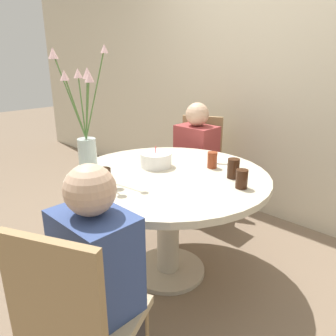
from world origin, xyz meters
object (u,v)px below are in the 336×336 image
chair_far_back (76,318)px  flower_vase (85,134)px  side_plate (222,160)px  drink_glass_3 (233,168)px  person_woman (196,166)px  drink_glass_1 (212,160)px  drink_glass_2 (104,179)px  chair_right_flank (199,160)px  person_guest (99,293)px  birthday_cake (156,160)px  drink_glass_0 (242,179)px

chair_far_back → flower_vase: bearing=-61.2°
side_plate → drink_glass_3: 0.36m
flower_vase → person_woman: flower_vase is taller
drink_glass_1 → drink_glass_2: 0.75m
chair_right_flank → drink_glass_2: 1.42m
chair_far_back → drink_glass_3: 1.21m
side_plate → person_guest: bearing=-77.5°
birthday_cake → drink_glass_0: bearing=6.4°
drink_glass_1 → person_woman: 0.77m
side_plate → person_woman: person_woman is taller
chair_far_back → flower_vase: size_ratio=1.18×
chair_right_flank → chair_far_back: size_ratio=1.00×
side_plate → drink_glass_0: 0.52m
drink_glass_1 → drink_glass_2: drink_glass_2 is taller
flower_vase → person_guest: (0.73, -0.45, -0.49)m
drink_glass_0 → drink_glass_3: (-0.13, 0.11, 0.01)m
chair_right_flank → flower_vase: (0.11, -1.27, 0.48)m
person_woman → chair_right_flank: bearing=117.4°
drink_glass_0 → birthday_cake: bearing=-173.6°
chair_far_back → drink_glass_3: chair_far_back is taller
drink_glass_2 → drink_glass_3: bearing=57.1°
drink_glass_0 → drink_glass_1: 0.37m
birthday_cake → drink_glass_3: 0.53m
drink_glass_1 → chair_right_flank: bearing=133.9°
person_guest → drink_glass_1: bearing=102.3°
flower_vase → person_woman: 1.23m
drink_glass_0 → drink_glass_3: drink_glass_3 is taller
birthday_cake → flower_vase: 0.50m
chair_right_flank → person_guest: bearing=-91.3°
side_plate → drink_glass_1: 0.20m
drink_glass_2 → person_woman: person_woman is taller
drink_glass_2 → side_plate: bearing=79.5°
chair_far_back → drink_glass_0: size_ratio=8.38×
chair_far_back → drink_glass_0: chair_far_back is taller
birthday_cake → flower_vase: flower_vase is taller
chair_right_flank → person_woman: 0.16m
chair_far_back → drink_glass_2: bearing=-69.7°
drink_glass_0 → drink_glass_2: 0.77m
chair_far_back → side_plate: chair_far_back is taller
flower_vase → person_woman: size_ratio=0.72×
chair_right_flank → person_woman: bearing=-90.0°
birthday_cake → flower_vase: bearing=-116.3°
birthday_cake → side_plate: 0.49m
drink_glass_2 → person_woman: size_ratio=0.11×
birthday_cake → person_guest: 1.04m
birthday_cake → drink_glass_2: size_ratio=1.76×
drink_glass_0 → drink_glass_2: size_ratio=0.90×
drink_glass_1 → drink_glass_3: drink_glass_3 is taller
chair_right_flank → person_woman: (0.07, -0.14, -0.01)m
chair_right_flank → chair_far_back: (0.91, -1.86, 0.00)m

